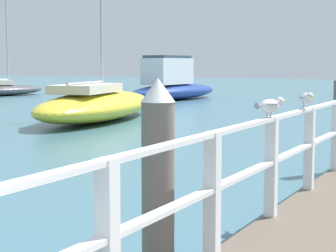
{
  "coord_description": "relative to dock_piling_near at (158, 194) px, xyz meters",
  "views": [
    {
      "loc": [
        0.51,
        -0.55,
        2.1
      ],
      "look_at": [
        -3.36,
        6.67,
        1.24
      ],
      "focal_mm": 62.89,
      "sensor_mm": 36.0,
      "label": 1
    }
  ],
  "objects": [
    {
      "name": "seagull_background",
      "position": [
        0.38,
        3.25,
        0.66
      ],
      "size": [
        0.28,
        0.43,
        0.21
      ],
      "rotation": [
        0.0,
        0.0,
        3.67
      ],
      "color": "white",
      "rests_on": "pier_railing"
    },
    {
      "name": "boat_0",
      "position": [
        -13.66,
        26.29,
        -0.14
      ],
      "size": [
        3.16,
        8.27,
        2.58
      ],
      "rotation": [
        0.0,
        0.0,
        3.05
      ],
      "color": "navy",
      "rests_on": "ground_plane"
    },
    {
      "name": "boat_1",
      "position": [
        -10.2,
        13.67,
        -0.41
      ],
      "size": [
        4.7,
        9.16,
        10.22
      ],
      "rotation": [
        0.0,
        0.0,
        0.22
      ],
      "color": "gold",
      "rests_on": "ground_plane"
    },
    {
      "name": "boat_5",
      "position": [
        -25.6,
        24.94,
        -0.58
      ],
      "size": [
        3.3,
        6.25,
        7.28
      ],
      "rotation": [
        0.0,
        0.0,
        -0.21
      ],
      "color": "#4C4C51",
      "rests_on": "ground_plane"
    },
    {
      "name": "seagull_foreground",
      "position": [
        0.38,
        1.79,
        0.66
      ],
      "size": [
        0.24,
        0.46,
        0.21
      ],
      "rotation": [
        0.0,
        0.0,
        5.92
      ],
      "color": "white",
      "rests_on": "pier_railing"
    },
    {
      "name": "dock_piling_near",
      "position": [
        0.0,
        0.0,
        0.0
      ],
      "size": [
        0.29,
        0.29,
        1.99
      ],
      "color": "#6B6056",
      "rests_on": "ground_plane"
    }
  ]
}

